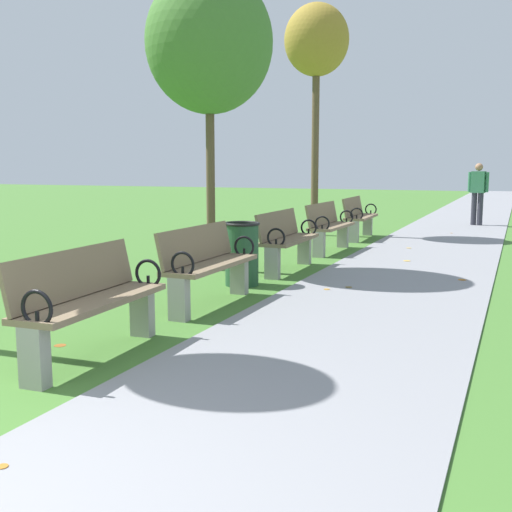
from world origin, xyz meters
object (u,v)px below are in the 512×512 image
park_bench_4 (286,239)px  park_bench_6 (359,216)px  tree_2 (209,43)px  tree_3 (317,43)px  pedestrian_walking (478,191)px  park_bench_3 (208,263)px  trash_bin (242,254)px  park_bench_5 (329,226)px  park_bench_2 (89,300)px

park_bench_4 → park_bench_6: bearing=90.0°
tree_2 → tree_3: bearing=90.2°
park_bench_6 → pedestrian_walking: pedestrian_walking is taller
park_bench_3 → tree_2: size_ratio=0.37×
tree_2 → tree_3: tree_3 is taller
tree_2 → pedestrian_walking: bearing=70.2°
tree_3 → pedestrian_walking: (3.28, 3.81, -3.31)m
trash_bin → park_bench_6: bearing=88.6°
park_bench_4 → tree_2: (-1.09, -0.35, 2.85)m
park_bench_3 → park_bench_5: size_ratio=1.00×
trash_bin → park_bench_5: bearing=87.7°
park_bench_2 → park_bench_6: 9.28m
park_bench_3 → park_bench_6: bearing=90.0°
park_bench_5 → trash_bin: size_ratio=1.91×
park_bench_4 → pedestrian_walking: pedestrian_walking is taller
park_bench_3 → trash_bin: park_bench_3 is taller
park_bench_3 → park_bench_6: size_ratio=0.99×
pedestrian_walking → tree_3: bearing=-130.7°
park_bench_4 → pedestrian_walking: (2.17, 8.69, 0.44)m
park_bench_4 → trash_bin: park_bench_4 is taller
pedestrian_walking → trash_bin: bearing=-103.0°
park_bench_4 → park_bench_5: size_ratio=1.00×
park_bench_4 → park_bench_6: 4.57m
park_bench_2 → pedestrian_walking: bearing=80.8°
park_bench_4 → tree_3: bearing=102.8°
tree_3 → trash_bin: 7.33m
tree_2 → pedestrian_walking: tree_2 is taller
park_bench_3 → park_bench_5: bearing=90.0°
park_bench_5 → trash_bin: (-0.15, -3.59, -0.06)m
park_bench_4 → trash_bin: size_ratio=1.91×
park_bench_3 → tree_2: tree_2 is taller
park_bench_2 → pedestrian_walking: (2.17, 13.40, 0.44)m
tree_2 → pedestrian_walking: (3.26, 9.04, -2.41)m
park_bench_6 → pedestrian_walking: 4.68m
park_bench_4 → tree_2: size_ratio=0.37×
park_bench_5 → tree_2: tree_2 is taller
pedestrian_walking → park_bench_5: bearing=-108.7°
park_bench_6 → trash_bin: park_bench_6 is taller
park_bench_4 → trash_bin: bearing=-96.4°
park_bench_3 → park_bench_6: same height
tree_3 → trash_bin: tree_3 is taller
park_bench_4 → pedestrian_walking: 8.97m
park_bench_4 → park_bench_5: bearing=90.0°
park_bench_3 → park_bench_4: bearing=90.0°
tree_2 → trash_bin: bearing=-45.7°
park_bench_2 → park_bench_4: 4.70m
park_bench_3 → tree_3: size_ratio=0.31×
park_bench_5 → tree_3: (-1.11, 2.60, 3.75)m
park_bench_2 → park_bench_4: same height
park_bench_6 → tree_3: bearing=164.6°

